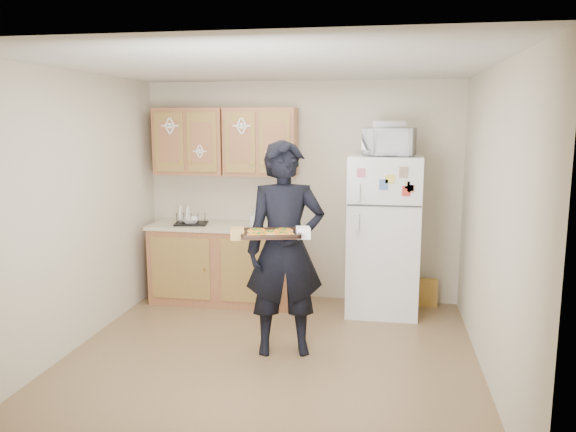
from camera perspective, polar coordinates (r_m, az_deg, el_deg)
The scene contains 24 objects.
floor at distance 5.09m, azimuth -1.85°, elevation -14.23°, with size 3.60×3.60×0.00m, color brown.
ceiling at distance 4.68m, azimuth -2.02°, elevation 15.03°, with size 3.60×3.60×0.00m, color silver.
wall_back at distance 6.48m, azimuth 1.33°, elevation 2.47°, with size 3.60×0.04×2.50m, color beige.
wall_front at distance 3.03m, azimuth -8.95°, elevation -6.03°, with size 3.60×0.04×2.50m, color beige.
wall_left at distance 5.39m, azimuth -21.02°, elevation 0.35°, with size 0.04×3.60×2.50m, color beige.
wall_right at distance 4.70m, azimuth 20.07°, elevation -0.87°, with size 0.04×3.60×2.50m, color beige.
refrigerator at distance 6.11m, azimuth 9.64°, elevation -1.91°, with size 0.75×0.70×1.70m, color white.
base_cabinet at distance 6.51m, azimuth -6.57°, elevation -4.91°, with size 1.60×0.60×0.86m, color brown.
countertop at distance 6.41m, azimuth -6.65°, elevation -1.02°, with size 1.64×0.64×0.04m, color #BFAF93.
upper_cab_left at distance 6.56m, azimuth -9.86°, elevation 7.46°, with size 0.80×0.33×0.75m, color brown.
upper_cab_right at distance 6.33m, azimuth -2.79°, elevation 7.52°, with size 0.80×0.33×0.75m, color brown.
cereal_box at distance 6.53m, azimuth 14.04°, elevation -7.56°, with size 0.20×0.07×0.32m, color gold.
person at distance 4.93m, azimuth -0.28°, elevation -3.39°, with size 0.69×0.45×1.90m, color black.
baking_tray at distance 4.62m, azimuth -1.80°, elevation -1.87°, with size 0.48×0.35×0.04m, color black.
pizza_front_left at distance 4.54m, azimuth -3.18°, elevation -1.87°, with size 0.16×0.16×0.02m, color orange.
pizza_front_right at distance 4.55m, azimuth -0.34°, elevation -1.84°, with size 0.16×0.16×0.02m, color orange.
pizza_back_left at distance 4.70m, azimuth -3.21°, elevation -1.48°, with size 0.16×0.16×0.02m, color orange.
pizza_back_right at distance 4.70m, azimuth -0.46°, elevation -1.44°, with size 0.16×0.16×0.02m, color orange.
pizza_center at distance 4.62m, azimuth -1.80°, elevation -1.65°, with size 0.16×0.16×0.02m, color orange.
microwave at distance 5.94m, azimuth 10.24°, elevation 7.41°, with size 0.52×0.35×0.29m, color white.
foil_pan at distance 5.97m, azimuth 10.24°, elevation 9.14°, with size 0.33×0.23×0.07m, color #B5B6BC.
dish_rack at distance 6.44m, azimuth -9.83°, elevation -0.22°, with size 0.36×0.27×0.14m, color black.
bowl at distance 6.45m, azimuth -9.87°, elevation -0.45°, with size 0.22×0.22×0.05m, color white.
soap_bottle at distance 6.16m, azimuth -3.32°, elevation -0.26°, with size 0.09×0.09×0.20m, color white.
Camera 1 is at (0.96, -4.56, 2.06)m, focal length 35.00 mm.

